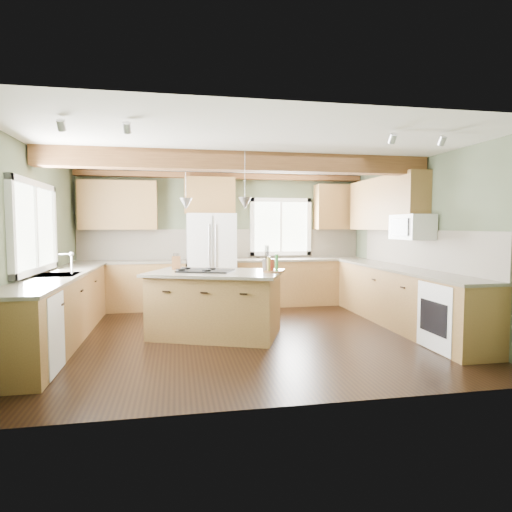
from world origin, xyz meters
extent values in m
plane|color=black|center=(0.00, 0.00, 0.00)|extent=(5.60, 5.60, 0.00)
plane|color=silver|center=(0.00, 0.00, 2.60)|extent=(5.60, 5.60, 0.00)
plane|color=#414B35|center=(0.00, 2.50, 1.30)|extent=(5.60, 0.00, 5.60)
plane|color=#414B35|center=(-2.80, 0.00, 1.30)|extent=(0.00, 5.00, 5.00)
plane|color=#414B35|center=(2.80, 0.00, 1.30)|extent=(0.00, 5.00, 5.00)
cube|color=#522D17|center=(0.00, 0.03, 2.47)|extent=(5.55, 0.26, 0.26)
cube|color=#522D17|center=(0.00, 2.40, 2.54)|extent=(5.55, 0.20, 0.10)
cube|color=brown|center=(0.00, 2.48, 1.21)|extent=(5.58, 0.03, 0.58)
cube|color=brown|center=(2.78, 0.05, 1.21)|extent=(0.03, 3.70, 0.58)
cube|color=brown|center=(-1.79, 2.20, 0.44)|extent=(2.02, 0.60, 0.88)
cube|color=#50473B|center=(-1.79, 2.20, 0.90)|extent=(2.06, 0.64, 0.04)
cube|color=brown|center=(1.49, 2.20, 0.44)|extent=(2.62, 0.60, 0.88)
cube|color=#50473B|center=(1.49, 2.20, 0.90)|extent=(2.66, 0.64, 0.04)
cube|color=brown|center=(-2.50, 0.05, 0.44)|extent=(0.60, 3.70, 0.88)
cube|color=#50473B|center=(-2.50, 0.05, 0.90)|extent=(0.64, 3.74, 0.04)
cube|color=brown|center=(2.50, 0.05, 0.44)|extent=(0.60, 3.70, 0.88)
cube|color=#50473B|center=(2.50, 0.05, 0.90)|extent=(0.64, 3.74, 0.04)
cube|color=brown|center=(-1.99, 2.33, 1.95)|extent=(1.40, 0.35, 0.90)
cube|color=brown|center=(-0.30, 2.33, 2.15)|extent=(0.96, 0.35, 0.70)
cube|color=brown|center=(2.62, 0.90, 1.95)|extent=(0.35, 2.20, 0.90)
cube|color=brown|center=(2.30, 2.33, 1.95)|extent=(0.90, 0.35, 0.90)
cube|color=white|center=(-2.78, 0.05, 1.55)|extent=(0.04, 1.60, 1.05)
cube|color=white|center=(1.15, 2.48, 1.55)|extent=(1.10, 0.04, 1.00)
cube|color=#262628|center=(-2.50, 0.05, 0.91)|extent=(0.50, 0.65, 0.03)
cylinder|color=#B2B2B7|center=(-2.32, 0.05, 1.05)|extent=(0.02, 0.02, 0.28)
cube|color=white|center=(-2.49, -1.25, 0.43)|extent=(0.60, 0.60, 0.84)
cube|color=white|center=(2.49, -1.25, 0.43)|extent=(0.60, 0.72, 0.84)
cube|color=white|center=(2.58, -0.05, 1.55)|extent=(0.40, 0.70, 0.38)
cone|color=#B2B2B7|center=(-0.80, 0.19, 1.88)|extent=(0.18, 0.18, 0.16)
cone|color=#B2B2B7|center=(0.00, -0.12, 1.88)|extent=(0.18, 0.18, 0.16)
cube|color=silver|center=(-0.30, 2.12, 0.90)|extent=(0.90, 0.74, 1.80)
cube|color=brown|center=(-0.40, 0.03, 0.44)|extent=(1.98, 1.60, 0.88)
cube|color=#50473B|center=(-0.40, 0.03, 0.90)|extent=(2.13, 1.75, 0.04)
cube|color=black|center=(-0.53, 0.09, 0.93)|extent=(0.87, 0.73, 0.02)
cube|color=brown|center=(-0.94, 0.43, 1.02)|extent=(0.13, 0.11, 0.20)
cylinder|color=#453D37|center=(0.35, 0.04, 1.00)|extent=(0.15, 0.15, 0.17)
camera|label=1|loc=(-0.94, -6.00, 1.56)|focal=30.00mm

